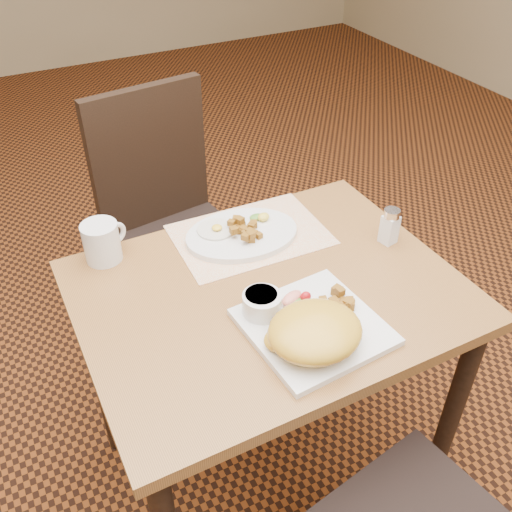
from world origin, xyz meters
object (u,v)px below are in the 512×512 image
object	(u,v)px
plate_square	(313,327)
plate_oval	(242,234)
table	(269,321)
chair_far	(170,216)
coffee_mug	(102,242)
salt_shaker	(390,226)

from	to	relation	value
plate_square	plate_oval	world-z (taller)	plate_oval
table	plate_square	world-z (taller)	plate_square
plate_oval	plate_square	bearing A→B (deg)	-91.82
plate_square	chair_far	bearing A→B (deg)	92.06
plate_square	coffee_mug	bearing A→B (deg)	126.17
table	plate_oval	bearing A→B (deg)	81.53
plate_square	salt_shaker	distance (m)	0.40
chair_far	coffee_mug	world-z (taller)	chair_far
coffee_mug	plate_square	bearing A→B (deg)	-53.83
table	coffee_mug	world-z (taller)	coffee_mug
plate_square	plate_oval	distance (m)	0.38
table	salt_shaker	world-z (taller)	salt_shaker
chair_far	plate_square	world-z (taller)	chair_far
chair_far	plate_square	size ratio (longest dim) A/B	3.46
plate_square	coffee_mug	xyz separation A→B (m)	(-0.34, 0.46, 0.04)
plate_oval	coffee_mug	distance (m)	0.36
chair_far	coffee_mug	xyz separation A→B (m)	(-0.31, -0.41, 0.26)
table	plate_oval	distance (m)	0.25
chair_far	salt_shaker	xyz separation A→B (m)	(0.38, -0.68, 0.26)
plate_square	salt_shaker	world-z (taller)	salt_shaker
plate_square	salt_shaker	xyz separation A→B (m)	(0.35, 0.19, 0.04)
plate_square	plate_oval	bearing A→B (deg)	88.18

